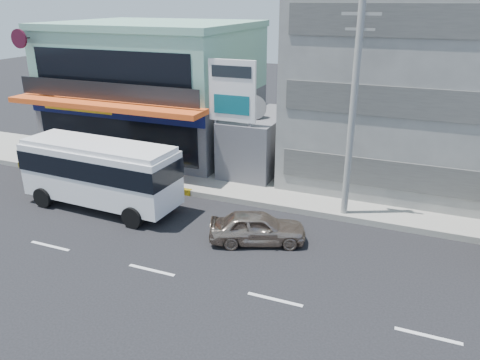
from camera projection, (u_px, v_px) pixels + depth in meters
name	position (u px, v px, depth m)	size (l,w,h in m)	color
ground	(152.00, 270.00, 18.02)	(120.00, 120.00, 0.00)	black
sidewalk	(332.00, 196.00, 24.41)	(70.00, 5.00, 0.30)	gray
shop_building	(157.00, 91.00, 31.42)	(12.40, 11.70, 8.00)	#4B4A50
concrete_building	(455.00, 54.00, 24.91)	(16.00, 12.00, 14.00)	gray
gap_structure	(259.00, 143.00, 27.74)	(3.00, 6.00, 3.50)	#4B4A50
satellite_dish	(253.00, 117.00, 26.22)	(1.50, 1.50, 0.15)	slate
billboard	(232.00, 98.00, 24.35)	(2.60, 0.18, 6.90)	gray
utility_pole_near	(353.00, 112.00, 20.43)	(1.60, 0.30, 10.00)	#999993
minibus	(100.00, 170.00, 22.77)	(8.10, 3.10, 3.35)	white
sedan	(258.00, 227.00, 19.88)	(1.65, 4.09, 1.39)	tan
motorcycle_rider	(155.00, 178.00, 25.00)	(1.99, 0.93, 2.46)	maroon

